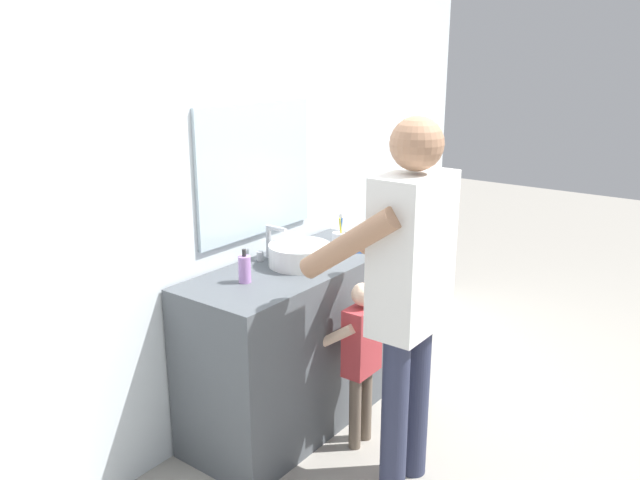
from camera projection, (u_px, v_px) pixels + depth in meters
name	position (u px, v px, depth m)	size (l,w,h in m)	color
ground_plane	(343.00, 435.00, 3.40)	(14.00, 14.00, 0.00)	#9E998E
back_wall	(249.00, 171.00, 3.38)	(4.40, 0.10, 2.70)	silver
vanity_cabinet	(298.00, 343.00, 3.45)	(1.33, 0.54, 0.90)	#4C5156
sink_basin	(300.00, 254.00, 3.29)	(0.32, 0.32, 0.11)	silver
faucet	(270.00, 243.00, 3.40)	(0.18, 0.14, 0.18)	#B7BABF
toothbrush_cup	(339.00, 240.00, 3.56)	(0.07, 0.07, 0.21)	silver
soap_bottle	(245.00, 269.00, 3.05)	(0.06, 0.06, 0.17)	#B27FC6
child_toddler	(360.00, 350.00, 3.20)	(0.27, 0.27, 0.88)	#6B5B4C
adult_parent	(408.00, 277.00, 2.76)	(0.53, 0.56, 1.71)	#2D334C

